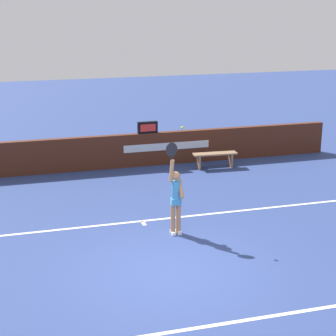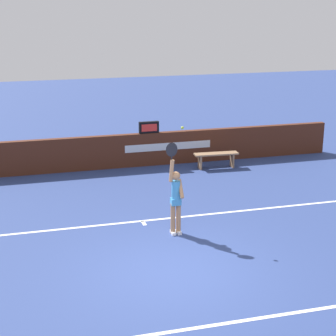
% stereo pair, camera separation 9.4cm
% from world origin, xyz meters
% --- Properties ---
extents(ground_plane, '(60.00, 60.00, 0.00)m').
position_xyz_m(ground_plane, '(0.00, 0.00, 0.00)').
color(ground_plane, navy).
extents(court_lines, '(11.50, 5.16, 0.00)m').
position_xyz_m(court_lines, '(0.00, 0.38, 0.00)').
color(court_lines, white).
rests_on(court_lines, ground).
extents(back_wall, '(15.85, 0.22, 1.13)m').
position_xyz_m(back_wall, '(0.00, 7.80, 0.56)').
color(back_wall, '#492315').
rests_on(back_wall, ground).
extents(speed_display, '(0.68, 0.13, 0.39)m').
position_xyz_m(speed_display, '(1.35, 7.80, 1.32)').
color(speed_display, black).
rests_on(speed_display, back_wall).
extents(tennis_player, '(0.40, 0.35, 2.29)m').
position_xyz_m(tennis_player, '(0.60, 1.90, 0.94)').
color(tennis_player, '#A87852').
rests_on(tennis_player, ground).
extents(tennis_ball, '(0.07, 0.07, 0.07)m').
position_xyz_m(tennis_ball, '(0.77, 1.95, 2.61)').
color(tennis_ball, '#CCE738').
extents(courtside_bench_near, '(1.50, 0.44, 0.51)m').
position_xyz_m(courtside_bench_near, '(3.45, 6.89, 0.39)').
color(courtside_bench_near, '#8F6D4F').
rests_on(courtside_bench_near, ground).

